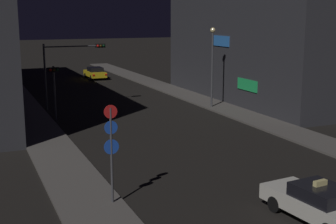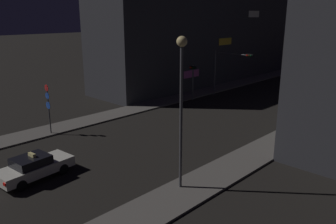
% 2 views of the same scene
% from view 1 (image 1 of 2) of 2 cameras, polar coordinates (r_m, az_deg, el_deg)
% --- Properties ---
extents(sidewalk_left, '(2.71, 67.93, 0.13)m').
position_cam_1_polar(sidewalk_left, '(39.71, -16.83, 0.24)').
color(sidewalk_left, '#5B5651').
rests_on(sidewalk_left, ground_plane).
extents(sidewalk_right, '(2.71, 67.93, 0.13)m').
position_cam_1_polar(sidewalk_right, '(43.92, 3.09, 1.77)').
color(sidewalk_right, '#5B5651').
rests_on(sidewalk_right, ground_plane).
extents(building_facade_right, '(10.75, 22.07, 11.72)m').
position_cam_1_polar(building_facade_right, '(44.51, 12.54, 9.15)').
color(building_facade_right, '#333338').
rests_on(building_facade_right, ground_plane).
extents(taxi, '(2.22, 4.60, 1.62)m').
position_cam_1_polar(taxi, '(18.60, 17.70, -10.42)').
color(taxi, silver).
rests_on(taxi, ground_plane).
extents(far_car, '(1.85, 4.46, 1.42)m').
position_cam_1_polar(far_car, '(58.19, -8.84, 4.72)').
color(far_car, yellow).
rests_on(far_car, ground_plane).
extents(traffic_light_overhead, '(5.10, 0.42, 5.35)m').
position_cam_1_polar(traffic_light_overhead, '(39.33, -11.90, 6.04)').
color(traffic_light_overhead, '#47474C').
rests_on(traffic_light_overhead, ground_plane).
extents(traffic_light_left_kerb, '(0.80, 0.42, 3.98)m').
position_cam_1_polar(traffic_light_left_kerb, '(35.09, -13.64, 3.56)').
color(traffic_light_left_kerb, '#47474C').
rests_on(traffic_light_left_kerb, ground_plane).
extents(sign_pole_left, '(0.61, 0.10, 4.01)m').
position_cam_1_polar(sign_pole_left, '(18.73, -6.88, -4.02)').
color(sign_pole_left, '#47474C').
rests_on(sign_pole_left, sidewalk_left).
extents(street_lamp_far_block, '(0.43, 0.43, 6.49)m').
position_cam_1_polar(street_lamp_far_block, '(38.74, 5.40, 6.65)').
color(street_lamp_far_block, '#47474C').
rests_on(street_lamp_far_block, sidewalk_right).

